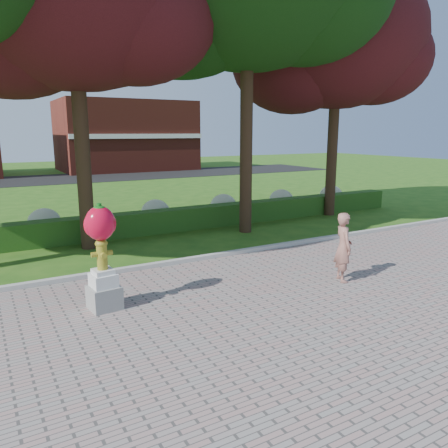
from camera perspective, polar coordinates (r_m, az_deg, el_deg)
name	(u,v)px	position (r m, az deg, el deg)	size (l,w,h in m)	color
ground	(245,298)	(9.72, 2.74, -9.64)	(100.00, 100.00, 0.00)	#275615
walkway	(396,388)	(7.03, 21.55, -19.34)	(40.00, 14.00, 0.04)	gray
curb	(187,260)	(12.20, -4.84, -4.77)	(40.00, 0.18, 0.15)	#ADADA5
lawn_hedge	(139,223)	(15.73, -11.01, 0.08)	(24.00, 0.70, 0.80)	#194112
hydrangea_row	(145,213)	(16.82, -10.29, 1.39)	(20.10, 1.10, 0.99)	#B3B88D
street	(49,179)	(36.13, -21.87, 5.44)	(50.00, 8.00, 0.02)	black
building_right	(126,136)	(43.57, -12.73, 11.18)	(12.00, 8.00, 6.40)	maroon
tree_far_right	(334,47)	(19.73, 14.21, 21.51)	(7.88, 6.72, 10.21)	black
hydrant_sculpture	(102,254)	(9.04, -15.66, -3.79)	(0.65, 0.65, 2.18)	gray
woman	(343,247)	(10.82, 15.31, -2.92)	(0.61, 0.40, 1.67)	#9F685B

